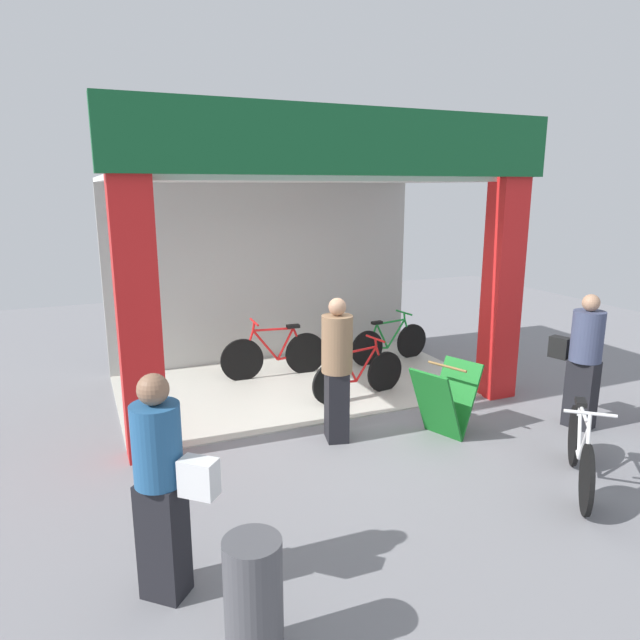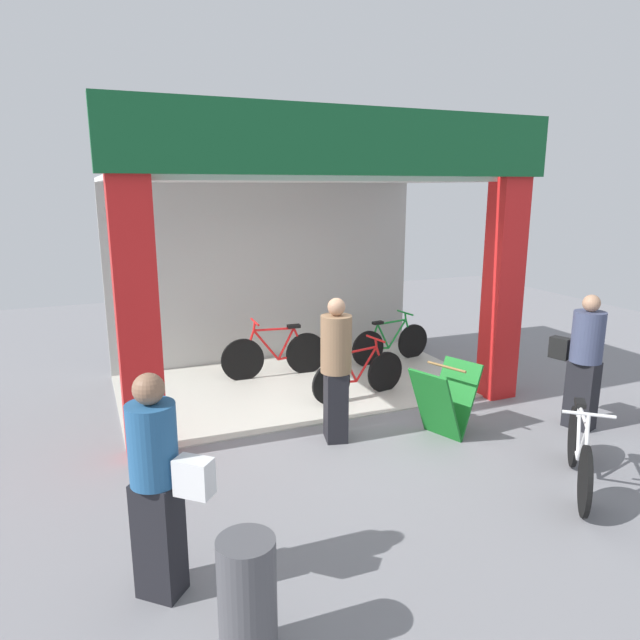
{
  "view_description": "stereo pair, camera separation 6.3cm",
  "coord_description": "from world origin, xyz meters",
  "px_view_note": "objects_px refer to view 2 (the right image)",
  "views": [
    {
      "loc": [
        -2.93,
        -6.06,
        2.89
      ],
      "look_at": [
        0.0,
        0.75,
        1.15
      ],
      "focal_mm": 32.03,
      "sensor_mm": 36.0,
      "label": 1
    },
    {
      "loc": [
        -2.88,
        -6.08,
        2.89
      ],
      "look_at": [
        0.0,
        0.75,
        1.15
      ],
      "focal_mm": 32.03,
      "sensor_mm": 36.0,
      "label": 2
    }
  ],
  "objects_px": {
    "sandwich_board_sign": "(445,401)",
    "pedestrian_1": "(158,484)",
    "bicycle_inside_1": "(275,354)",
    "trash_bin": "(248,600)",
    "bicycle_inside_0": "(359,375)",
    "pedestrian_3": "(584,359)",
    "pedestrian_0": "(336,368)",
    "bicycle_parked_0": "(579,453)",
    "bicycle_inside_2": "(391,343)"
  },
  "relations": [
    {
      "from": "sandwich_board_sign",
      "to": "bicycle_inside_0",
      "type": "bearing_deg",
      "value": 103.81
    },
    {
      "from": "pedestrian_0",
      "to": "pedestrian_3",
      "type": "bearing_deg",
      "value": -16.41
    },
    {
      "from": "bicycle_inside_0",
      "to": "sandwich_board_sign",
      "type": "xyz_separation_m",
      "value": [
        0.37,
        -1.5,
        0.1
      ]
    },
    {
      "from": "bicycle_parked_0",
      "to": "pedestrian_0",
      "type": "xyz_separation_m",
      "value": [
        -1.73,
        1.93,
        0.51
      ]
    },
    {
      "from": "bicycle_inside_1",
      "to": "bicycle_parked_0",
      "type": "xyz_separation_m",
      "value": [
        1.67,
        -4.31,
        -0.01
      ]
    },
    {
      "from": "pedestrian_3",
      "to": "trash_bin",
      "type": "height_order",
      "value": "pedestrian_3"
    },
    {
      "from": "sandwich_board_sign",
      "to": "pedestrian_1",
      "type": "bearing_deg",
      "value": -156.65
    },
    {
      "from": "bicycle_inside_0",
      "to": "bicycle_inside_2",
      "type": "height_order",
      "value": "bicycle_inside_2"
    },
    {
      "from": "bicycle_inside_1",
      "to": "bicycle_inside_2",
      "type": "distance_m",
      "value": 2.03
    },
    {
      "from": "bicycle_inside_1",
      "to": "pedestrian_0",
      "type": "bearing_deg",
      "value": -91.51
    },
    {
      "from": "pedestrian_3",
      "to": "pedestrian_0",
      "type": "bearing_deg",
      "value": 163.59
    },
    {
      "from": "pedestrian_0",
      "to": "pedestrian_3",
      "type": "distance_m",
      "value": 3.01
    },
    {
      "from": "bicycle_parked_0",
      "to": "trash_bin",
      "type": "bearing_deg",
      "value": -167.53
    },
    {
      "from": "bicycle_inside_2",
      "to": "pedestrian_0",
      "type": "height_order",
      "value": "pedestrian_0"
    },
    {
      "from": "bicycle_parked_0",
      "to": "sandwich_board_sign",
      "type": "xyz_separation_m",
      "value": [
        -0.52,
        1.5,
        0.08
      ]
    },
    {
      "from": "bicycle_inside_2",
      "to": "pedestrian_3",
      "type": "xyz_separation_m",
      "value": [
        0.8,
        -3.22,
        0.53
      ]
    },
    {
      "from": "bicycle_inside_2",
      "to": "pedestrian_0",
      "type": "distance_m",
      "value": 3.2
    },
    {
      "from": "sandwich_board_sign",
      "to": "bicycle_inside_1",
      "type": "bearing_deg",
      "value": 112.3
    },
    {
      "from": "pedestrian_0",
      "to": "trash_bin",
      "type": "height_order",
      "value": "pedestrian_0"
    },
    {
      "from": "bicycle_parked_0",
      "to": "pedestrian_1",
      "type": "distance_m",
      "value": 3.99
    },
    {
      "from": "bicycle_inside_2",
      "to": "trash_bin",
      "type": "distance_m",
      "value": 6.41
    },
    {
      "from": "pedestrian_1",
      "to": "trash_bin",
      "type": "relative_size",
      "value": 2.01
    },
    {
      "from": "trash_bin",
      "to": "bicycle_inside_1",
      "type": "bearing_deg",
      "value": 69.73
    },
    {
      "from": "pedestrian_3",
      "to": "trash_bin",
      "type": "bearing_deg",
      "value": -158.38
    },
    {
      "from": "bicycle_inside_1",
      "to": "pedestrian_0",
      "type": "relative_size",
      "value": 1.0
    },
    {
      "from": "trash_bin",
      "to": "bicycle_parked_0",
      "type": "bearing_deg",
      "value": 12.47
    },
    {
      "from": "bicycle_parked_0",
      "to": "pedestrian_3",
      "type": "bearing_deg",
      "value": 43.15
    },
    {
      "from": "bicycle_inside_1",
      "to": "bicycle_inside_2",
      "type": "xyz_separation_m",
      "value": [
        2.02,
        -0.01,
        -0.03
      ]
    },
    {
      "from": "bicycle_inside_0",
      "to": "bicycle_inside_1",
      "type": "relative_size",
      "value": 0.89
    },
    {
      "from": "bicycle_inside_2",
      "to": "trash_bin",
      "type": "relative_size",
      "value": 1.82
    },
    {
      "from": "sandwich_board_sign",
      "to": "trash_bin",
      "type": "height_order",
      "value": "sandwich_board_sign"
    },
    {
      "from": "pedestrian_0",
      "to": "trash_bin",
      "type": "xyz_separation_m",
      "value": [
        -1.82,
        -2.71,
        -0.45
      ]
    },
    {
      "from": "sandwich_board_sign",
      "to": "pedestrian_0",
      "type": "relative_size",
      "value": 0.53
    },
    {
      "from": "bicycle_inside_2",
      "to": "bicycle_inside_0",
      "type": "bearing_deg",
      "value": -133.98
    },
    {
      "from": "pedestrian_1",
      "to": "pedestrian_0",
      "type": "bearing_deg",
      "value": 40.64
    },
    {
      "from": "pedestrian_0",
      "to": "bicycle_parked_0",
      "type": "bearing_deg",
      "value": -48.03
    },
    {
      "from": "bicycle_inside_2",
      "to": "pedestrian_1",
      "type": "height_order",
      "value": "pedestrian_1"
    },
    {
      "from": "bicycle_inside_2",
      "to": "bicycle_parked_0",
      "type": "distance_m",
      "value": 4.31
    },
    {
      "from": "trash_bin",
      "to": "pedestrian_1",
      "type": "bearing_deg",
      "value": 116.41
    },
    {
      "from": "pedestrian_0",
      "to": "pedestrian_3",
      "type": "relative_size",
      "value": 1.02
    },
    {
      "from": "bicycle_inside_2",
      "to": "trash_bin",
      "type": "bearing_deg",
      "value": -127.55
    },
    {
      "from": "bicycle_inside_1",
      "to": "bicycle_parked_0",
      "type": "height_order",
      "value": "bicycle_inside_1"
    },
    {
      "from": "sandwich_board_sign",
      "to": "pedestrian_0",
      "type": "distance_m",
      "value": 1.36
    },
    {
      "from": "sandwich_board_sign",
      "to": "pedestrian_3",
      "type": "xyz_separation_m",
      "value": [
        1.67,
        -0.43,
        0.43
      ]
    },
    {
      "from": "bicycle_inside_1",
      "to": "trash_bin",
      "type": "xyz_separation_m",
      "value": [
        -1.88,
        -5.1,
        0.05
      ]
    },
    {
      "from": "bicycle_inside_1",
      "to": "sandwich_board_sign",
      "type": "relative_size",
      "value": 1.86
    },
    {
      "from": "pedestrian_1",
      "to": "bicycle_inside_2",
      "type": "bearing_deg",
      "value": 44.79
    },
    {
      "from": "bicycle_parked_0",
      "to": "trash_bin",
      "type": "xyz_separation_m",
      "value": [
        -3.55,
        -0.79,
        0.06
      ]
    },
    {
      "from": "bicycle_inside_1",
      "to": "trash_bin",
      "type": "bearing_deg",
      "value": -110.27
    },
    {
      "from": "bicycle_inside_0",
      "to": "pedestrian_3",
      "type": "xyz_separation_m",
      "value": [
        2.04,
        -1.93,
        0.53
      ]
    }
  ]
}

